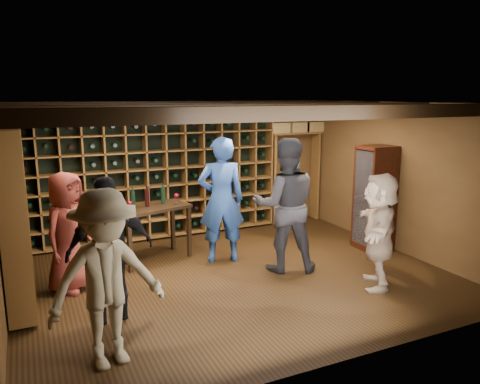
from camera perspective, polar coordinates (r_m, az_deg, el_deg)
name	(u,v)px	position (r m, az deg, el deg)	size (l,w,h in m)	color
ground	(235,276)	(6.98, -0.62, -10.21)	(6.00, 6.00, 0.00)	#301D0D
room_shell	(233,109)	(6.53, -0.85, 10.07)	(6.00, 6.00, 6.00)	brown
wine_rack_back	(156,177)	(8.63, -10.22, 1.82)	(4.65, 0.30, 2.20)	brown
wine_rack_left	(15,207)	(6.89, -25.72, -1.67)	(0.30, 2.65, 2.20)	brown
crate_shelf	(295,147)	(9.72, 6.73, 5.50)	(1.20, 0.32, 2.07)	brown
display_cabinet	(374,200)	(8.32, 16.08, -0.90)	(0.55, 0.50, 1.75)	#35130A
man_blue_shirt	(221,200)	(7.33, -2.29, -0.99)	(0.73, 0.48, 1.99)	navy
man_grey_suit	(285,205)	(6.99, 5.53, -1.62)	(0.97, 0.76, 2.00)	black
guest_red_floral	(68,232)	(6.67, -20.24, -4.60)	(0.80, 0.52, 1.63)	maroon
guest_woman_black	(110,250)	(5.63, -15.52, -6.80)	(1.01, 0.42, 1.72)	black
guest_khaki	(106,279)	(4.72, -15.97, -10.20)	(1.14, 0.66, 1.77)	#7E7457
guest_beige	(379,231)	(6.67, 16.60, -4.52)	(1.48, 0.47, 1.60)	tan
tasting_table	(152,213)	(7.53, -10.70, -2.53)	(1.29, 0.89, 1.16)	black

